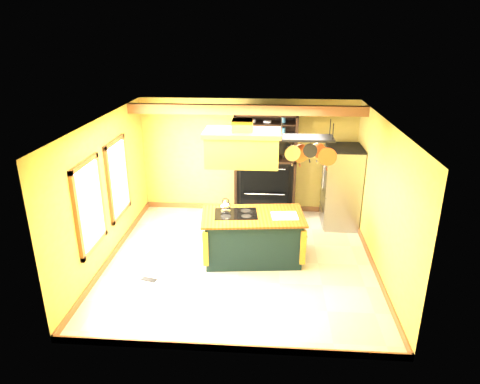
# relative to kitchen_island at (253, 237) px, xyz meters

# --- Properties ---
(floor) EXTENTS (5.00, 5.00, 0.00)m
(floor) POSITION_rel_kitchen_island_xyz_m (-0.23, -0.10, -0.47)
(floor) COLOR beige
(floor) RESTS_ON ground
(ceiling) EXTENTS (5.00, 5.00, 0.00)m
(ceiling) POSITION_rel_kitchen_island_xyz_m (-0.23, -0.10, 2.23)
(ceiling) COLOR white
(ceiling) RESTS_ON wall_back
(wall_back) EXTENTS (5.00, 0.02, 2.70)m
(wall_back) POSITION_rel_kitchen_island_xyz_m (-0.23, 2.40, 0.88)
(wall_back) COLOR gold
(wall_back) RESTS_ON floor
(wall_front) EXTENTS (5.00, 0.02, 2.70)m
(wall_front) POSITION_rel_kitchen_island_xyz_m (-0.23, -2.60, 0.88)
(wall_front) COLOR gold
(wall_front) RESTS_ON floor
(wall_left) EXTENTS (0.02, 5.00, 2.70)m
(wall_left) POSITION_rel_kitchen_island_xyz_m (-2.73, -0.10, 0.88)
(wall_left) COLOR gold
(wall_left) RESTS_ON floor
(wall_right) EXTENTS (0.02, 5.00, 2.70)m
(wall_right) POSITION_rel_kitchen_island_xyz_m (2.27, -0.10, 0.88)
(wall_right) COLOR gold
(wall_right) RESTS_ON floor
(ceiling_beam) EXTENTS (5.00, 0.15, 0.20)m
(ceiling_beam) POSITION_rel_kitchen_island_xyz_m (-0.23, 1.60, 2.12)
(ceiling_beam) COLOR brown
(ceiling_beam) RESTS_ON ceiling
(window_near) EXTENTS (0.06, 1.06, 1.56)m
(window_near) POSITION_rel_kitchen_island_xyz_m (-2.69, -0.90, 0.93)
(window_near) COLOR brown
(window_near) RESTS_ON wall_left
(window_far) EXTENTS (0.06, 1.06, 1.56)m
(window_far) POSITION_rel_kitchen_island_xyz_m (-2.69, 0.50, 0.93)
(window_far) COLOR brown
(window_far) RESTS_ON wall_left
(kitchen_island) EXTENTS (2.00, 1.25, 1.11)m
(kitchen_island) POSITION_rel_kitchen_island_xyz_m (0.00, 0.00, 0.00)
(kitchen_island) COLOR black
(kitchen_island) RESTS_ON floor
(range_hood) EXTENTS (1.34, 0.76, 0.80)m
(range_hood) POSITION_rel_kitchen_island_xyz_m (-0.20, -0.00, 1.76)
(range_hood) COLOR gold
(range_hood) RESTS_ON ceiling
(pot_rack) EXTENTS (1.04, 0.47, 0.76)m
(pot_rack) POSITION_rel_kitchen_island_xyz_m (0.91, -0.00, 1.81)
(pot_rack) COLOR black
(pot_rack) RESTS_ON ceiling
(refrigerator) EXTENTS (0.77, 0.90, 1.77)m
(refrigerator) POSITION_rel_kitchen_island_xyz_m (1.87, 1.70, 0.39)
(refrigerator) COLOR #919499
(refrigerator) RESTS_ON floor
(hutch) EXTENTS (1.39, 0.63, 2.46)m
(hutch) POSITION_rel_kitchen_island_xyz_m (0.19, 2.13, 0.47)
(hutch) COLOR black
(hutch) RESTS_ON floor
(floor_register) EXTENTS (0.30, 0.19, 0.01)m
(floor_register) POSITION_rel_kitchen_island_xyz_m (-1.80, -0.89, -0.46)
(floor_register) COLOR black
(floor_register) RESTS_ON floor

